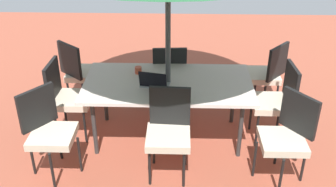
{
  "coord_description": "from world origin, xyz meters",
  "views": [
    {
      "loc": [
        -0.12,
        4.21,
        2.95
      ],
      "look_at": [
        0.0,
        0.0,
        0.62
      ],
      "focal_mm": 43.21,
      "sensor_mm": 36.0,
      "label": 1
    }
  ],
  "objects": [
    {
      "name": "ground_plane",
      "position": [
        0.0,
        0.0,
        -0.01
      ],
      "size": [
        10.0,
        10.0,
        0.02
      ],
      "primitive_type": "cube",
      "color": "#9E4C38"
    },
    {
      "name": "chair_northwest",
      "position": [
        -1.26,
        0.72,
        0.55
      ],
      "size": [
        0.58,
        0.58,
        0.98
      ],
      "rotation": [
        0.0,
        0.0,
        2.23
      ],
      "color": "beige",
      "rests_on": "ground_plane"
    },
    {
      "name": "cup",
      "position": [
        0.37,
        -0.23,
        0.82
      ],
      "size": [
        0.08,
        0.08,
        0.08
      ],
      "primitive_type": "cylinder",
      "color": "#CC4C33",
      "rests_on": "dining_table"
    },
    {
      "name": "laptop",
      "position": [
        0.15,
        0.11,
        0.82
      ],
      "size": [
        0.36,
        0.31,
        0.21
      ],
      "rotation": [
        0.0,
        0.0,
        -0.21
      ],
      "color": "gray",
      "rests_on": "dining_table"
    },
    {
      "name": "chair_south",
      "position": [
        0.0,
        -0.68,
        0.55
      ],
      "size": [
        0.46,
        0.47,
        0.98
      ],
      "rotation": [
        0.0,
        0.0,
        0.07
      ],
      "color": "beige",
      "rests_on": "ground_plane"
    },
    {
      "name": "chair_west",
      "position": [
        -1.3,
        -0.03,
        0.55
      ],
      "size": [
        0.47,
        0.46,
        0.98
      ],
      "rotation": [
        0.0,
        0.0,
        1.63
      ],
      "color": "beige",
      "rests_on": "ground_plane"
    },
    {
      "name": "chair_northeast",
      "position": [
        1.25,
        0.69,
        0.55
      ],
      "size": [
        0.58,
        0.58,
        0.98
      ],
      "rotation": [
        0.0,
        0.0,
        4.04
      ],
      "color": "beige",
      "rests_on": "ground_plane"
    },
    {
      "name": "chair_north",
      "position": [
        -0.03,
        0.66,
        0.55
      ],
      "size": [
        0.46,
        0.47,
        0.98
      ],
      "rotation": [
        0.0,
        0.0,
        3.08
      ],
      "color": "beige",
      "rests_on": "ground_plane"
    },
    {
      "name": "chair_southeast",
      "position": [
        1.22,
        -0.74,
        0.55
      ],
      "size": [
        0.58,
        0.59,
        0.98
      ],
      "rotation": [
        0.0,
        0.0,
        5.58
      ],
      "color": "beige",
      "rests_on": "ground_plane"
    },
    {
      "name": "dining_table",
      "position": [
        0.0,
        0.0,
        0.72
      ],
      "size": [
        1.97,
        1.04,
        0.77
      ],
      "color": "silver",
      "rests_on": "ground_plane"
    },
    {
      "name": "chair_east",
      "position": [
        1.24,
        -0.04,
        0.55
      ],
      "size": [
        0.47,
        0.46,
        0.98
      ],
      "rotation": [
        0.0,
        0.0,
        4.67
      ],
      "color": "beige",
      "rests_on": "ground_plane"
    },
    {
      "name": "chair_southwest",
      "position": [
        -1.31,
        -0.75,
        0.55
      ],
      "size": [
        0.59,
        0.59,
        0.98
      ],
      "rotation": [
        0.0,
        0.0,
        0.84
      ],
      "color": "beige",
      "rests_on": "ground_plane"
    }
  ]
}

